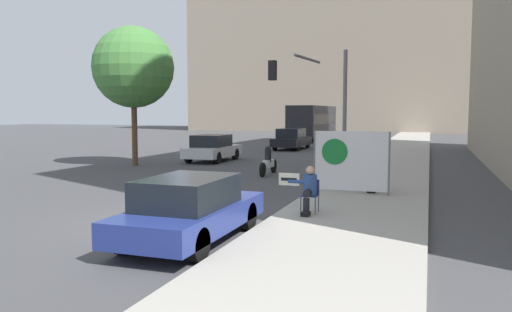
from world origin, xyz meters
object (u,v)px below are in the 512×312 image
pedestrian_behind (363,159)px  parked_car_curbside (190,209)px  street_tree_near_curb (133,67)px  seated_protester (308,188)px  protest_banner (350,161)px  car_on_road_midblock (292,139)px  jogger_on_sidewalk (372,166)px  motorcycle_on_road (268,162)px  traffic_light_pole (315,90)px  city_bus_on_road (313,121)px  car_on_road_nearest (212,148)px

pedestrian_behind → parked_car_curbside: bearing=-165.9°
street_tree_near_curb → seated_protester: bearing=-40.5°
parked_car_curbside → street_tree_near_curb: size_ratio=0.60×
protest_banner → car_on_road_midblock: 20.70m
jogger_on_sidewalk → motorcycle_on_road: (-4.82, 4.41, -0.45)m
seated_protester → street_tree_near_curb: size_ratio=0.17×
jogger_on_sidewalk → traffic_light_pole: bearing=-56.4°
pedestrian_behind → car_on_road_midblock: (-7.34, 17.74, -0.35)m
protest_banner → seated_protester: bearing=-98.9°
city_bus_on_road → traffic_light_pole: bearing=-77.2°
car_on_road_midblock → motorcycle_on_road: car_on_road_midblock is taller
parked_car_curbside → street_tree_near_curb: street_tree_near_curb is taller
pedestrian_behind → street_tree_near_curb: street_tree_near_curb is taller
protest_banner → car_on_road_nearest: protest_banner is taller
seated_protester → protest_banner: 3.44m
pedestrian_behind → seated_protester: bearing=-156.6°
motorcycle_on_road → jogger_on_sidewalk: bearing=-42.4°
car_on_road_nearest → car_on_road_midblock: (1.79, 9.99, 0.03)m
motorcycle_on_road → street_tree_near_curb: size_ratio=0.31×
car_on_road_midblock → street_tree_near_curb: 14.62m
pedestrian_behind → car_on_road_midblock: pedestrian_behind is taller
jogger_on_sidewalk → traffic_light_pole: (-2.88, 4.62, 2.61)m
motorcycle_on_road → car_on_road_nearest: bearing=135.4°
protest_banner → motorcycle_on_road: bearing=131.4°
pedestrian_behind → car_on_road_midblock: bearing=53.9°
seated_protester → street_tree_near_curb: street_tree_near_curb is taller
jogger_on_sidewalk → street_tree_near_curb: bearing=-23.5°
jogger_on_sidewalk → city_bus_on_road: 32.53m
traffic_light_pole → street_tree_near_curb: bearing=172.8°
parked_car_curbside → car_on_road_midblock: car_on_road_midblock is taller
city_bus_on_road → street_tree_near_curb: bearing=-97.6°
protest_banner → motorcycle_on_road: (-4.21, 4.78, -0.64)m
jogger_on_sidewalk → motorcycle_on_road: jogger_on_sidewalk is taller
car_on_road_nearest → street_tree_near_curb: size_ratio=0.59×
protest_banner → car_on_road_nearest: 13.00m
jogger_on_sidewalk → traffic_light_pole: 6.04m
seated_protester → protest_banner: size_ratio=0.50×
pedestrian_behind → car_on_road_midblock: 19.20m
car_on_road_midblock → traffic_light_pole: bearing=-71.3°
parked_car_curbside → car_on_road_midblock: (-4.83, 25.78, 0.07)m
parked_car_curbside → motorcycle_on_road: bearing=99.6°
seated_protester → motorcycle_on_road: 8.95m
street_tree_near_curb → parked_car_curbside: bearing=-53.1°
traffic_light_pole → car_on_road_midblock: size_ratio=1.05×
car_on_road_nearest → motorcycle_on_road: bearing=-44.6°
motorcycle_on_road → car_on_road_midblock: bearing=101.3°
pedestrian_behind → traffic_light_pole: bearing=68.0°
car_on_road_nearest → street_tree_near_curb: street_tree_near_curb is taller
traffic_light_pole → protest_banner: bearing=-65.6°
protest_banner → city_bus_on_road: city_bus_on_road is taller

